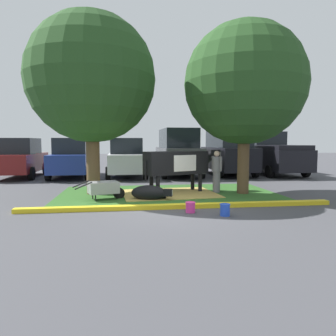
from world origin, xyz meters
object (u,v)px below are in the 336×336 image
Objects in this scene: shade_tree_left at (91,79)px; sedan_red at (20,158)px; bucket_pink at (190,207)px; suv_black at (228,152)px; pickup_truck_black at (271,154)px; bucket_blue at (225,210)px; sedan_blue at (72,158)px; hatchback_white at (126,158)px; suv_dark_grey at (178,152)px; shade_tree_right at (245,84)px; calf_lying at (150,193)px; wheelbarrow at (104,188)px; person_handler at (217,171)px; cow_holstein at (179,163)px.

shade_tree_left is 1.40× the size of sedan_red.
bucket_pink is at bearing -49.84° from shade_tree_left.
suv_black reaches higher than pickup_truck_black.
pickup_truck_black is (6.59, 9.07, 0.97)m from bucket_pink.
bucket_blue is 0.07× the size of sedan_blue.
hatchback_white is (2.78, -0.11, 0.00)m from sedan_blue.
suv_black is (2.82, 0.08, 0.00)m from suv_dark_grey.
shade_tree_right is at bearing -42.23° from sedan_blue.
bucket_blue is 9.36m from suv_dark_grey.
sedan_red reaches higher than calf_lying.
pickup_truck_black is at bearing 37.93° from wheelbarrow.
shade_tree_left is at bearing -125.38° from suv_dark_grey.
suv_dark_grey is at bearing 54.62° from shade_tree_left.
person_handler is 0.28× the size of pickup_truck_black.
suv_dark_grey is at bearing 87.69° from bucket_blue.
pickup_truck_black is at bearing 43.97° from calf_lying.
suv_black reaches higher than bucket_blue.
shade_tree_left is 6.43m from bucket_blue.
pickup_truck_black is (5.01, 6.08, 0.31)m from person_handler.
sedan_blue is (-4.61, 5.77, -0.10)m from cow_holstein.
wheelbarrow is 11.34m from pickup_truck_black.
cow_holstein is at bearing 98.64° from bucket_blue.
shade_tree_left is 22.26× the size of bucket_pink.
wheelbarrow is 8.51m from sedan_red.
hatchback_white reaches higher than calf_lying.
calf_lying is 2.81m from person_handler.
cow_holstein is 1.87× the size of wheelbarrow.
hatchback_white is 0.96× the size of suv_black.
shade_tree_left reaches higher than sedan_red.
shade_tree_right is 11.84m from sedan_red.
suv_dark_grey reaches higher than calf_lying.
wheelbarrow is at bearing -132.92° from suv_black.
suv_dark_grey is at bearing 73.54° from calf_lying.
sedan_red reaches higher than wheelbarrow.
shade_tree_left is 1.34× the size of suv_dark_grey.
bucket_blue is 0.07× the size of hatchback_white.
hatchback_white is (-4.06, 6.10, -2.83)m from shade_tree_right.
suv_dark_grey reaches higher than sedan_blue.
shade_tree_right is 3.68× the size of wheelbarrow.
bucket_blue is at bearing -121.38° from pickup_truck_black.
hatchback_white is at bearing -178.93° from suv_black.
cow_holstein is at bearing 174.52° from person_handler.
suv_black is (10.99, -0.30, 0.29)m from sedan_red.
wheelbarrow is (0.44, -1.17, -3.59)m from shade_tree_left.
shade_tree_right is 21.35× the size of bucket_pink.
wheelbarrow is 0.35× the size of suv_black.
bucket_pink is 0.92× the size of bucket_blue.
person_handler is at bearing -44.67° from sedan_blue.
bucket_pink is 11.60m from sedan_red.
shade_tree_left reaches higher than shade_tree_right.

